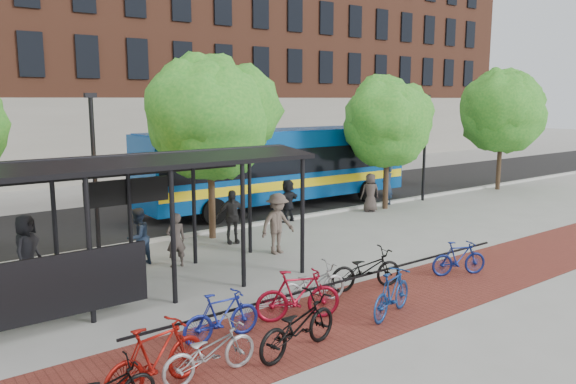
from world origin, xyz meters
TOP-DOWN VIEW (x-y plane):
  - ground at (0.00, 0.00)m, footprint 160.00×160.00m
  - asphalt_street at (0.00, 8.00)m, footprint 160.00×8.00m
  - curb at (0.00, 4.00)m, footprint 160.00×0.25m
  - brick_strip at (-2.00, -5.00)m, footprint 24.00×3.00m
  - bike_rack_rail at (-3.30, -4.10)m, footprint 12.00×0.05m
  - building_brick at (10.00, 26.00)m, footprint 55.00×14.00m
  - bus_shelter at (-8.13, -0.48)m, footprint 10.60×3.07m
  - tree_b at (-2.90, 3.35)m, footprint 5.15×4.20m
  - tree_c at (6.09, 3.35)m, footprint 4.66×3.80m
  - tree_d at (15.10, 3.35)m, footprint 5.39×4.40m
  - lamp_post_left at (-7.00, 3.60)m, footprint 0.35×0.20m
  - lamp_post_right at (9.00, 3.60)m, footprint 0.35×0.20m
  - bus at (2.40, 6.52)m, footprint 13.26×3.36m
  - bike_1 at (-9.14, -5.53)m, footprint 2.12×0.98m
  - bike_2 at (-8.18, -5.64)m, footprint 1.91×0.71m
  - bike_3 at (-7.21, -4.42)m, footprint 1.77×0.57m
  - bike_4 at (-6.31, -5.82)m, footprint 2.24×1.13m
  - bike_5 at (-5.28, -4.53)m, footprint 2.03×1.29m
  - bike_6 at (-4.38, -3.94)m, footprint 1.97×0.90m
  - bike_7 at (-3.43, -5.65)m, footprint 1.89×1.03m
  - bike_8 at (-2.55, -3.96)m, footprint 2.16×1.23m
  - bike_11 at (0.36, -4.74)m, footprint 1.70×1.11m
  - pedestrian_0 at (-9.52, 1.78)m, footprint 1.08×1.11m
  - pedestrian_1 at (-5.61, 0.88)m, footprint 0.64×0.47m
  - pedestrian_2 at (-6.48, 1.62)m, footprint 1.07×1.00m
  - pedestrian_3 at (-2.36, 0.22)m, footprint 1.30×0.78m
  - pedestrian_4 at (-2.83, 2.24)m, footprint 1.18×0.74m
  - pedestrian_5 at (0.79, 3.80)m, footprint 1.69×0.92m
  - pedestrian_6 at (4.95, 3.23)m, footprint 0.99×0.85m
  - pedestrian_7 at (6.66, 3.80)m, footprint 0.79×0.62m

SIDE VIEW (x-z plane):
  - ground at x=0.00m, z-range 0.00..0.00m
  - bike_rack_rail at x=-3.30m, z-range -0.47..0.47m
  - brick_strip at x=-2.00m, z-range 0.00..0.01m
  - asphalt_street at x=0.00m, z-range 0.00..0.01m
  - curb at x=0.00m, z-range 0.00..0.12m
  - bike_11 at x=0.36m, z-range 0.00..0.99m
  - bike_2 at x=-8.18m, z-range 0.00..1.00m
  - bike_6 at x=-4.38m, z-range 0.00..1.00m
  - bike_3 at x=-7.21m, z-range 0.00..1.05m
  - bike_8 at x=-2.55m, z-range 0.00..1.08m
  - bike_7 at x=-3.43m, z-range 0.00..1.09m
  - bike_4 at x=-6.31m, z-range 0.00..1.13m
  - bike_5 at x=-5.28m, z-range 0.00..1.18m
  - bike_1 at x=-9.14m, z-range 0.00..1.23m
  - pedestrian_1 at x=-5.61m, z-range 0.00..1.64m
  - pedestrian_6 at x=4.95m, z-range 0.00..1.71m
  - pedestrian_5 at x=0.79m, z-range 0.00..1.73m
  - pedestrian_2 at x=-6.48m, z-range 0.00..1.76m
  - pedestrian_4 at x=-2.83m, z-range 0.00..1.86m
  - pedestrian_7 at x=6.66m, z-range 0.00..1.91m
  - pedestrian_0 at x=-9.52m, z-range 0.00..1.93m
  - pedestrian_3 at x=-2.36m, z-range 0.00..1.97m
  - bus at x=2.40m, z-range 0.26..3.83m
  - lamp_post_left at x=-7.00m, z-range 0.18..5.31m
  - lamp_post_right at x=9.00m, z-range 0.18..5.31m
  - bus_shelter at x=-8.13m, z-range 1.20..4.80m
  - tree_c at x=6.09m, z-range 1.09..7.02m
  - tree_b at x=-2.90m, z-range 1.22..7.69m
  - tree_d at x=15.10m, z-range 1.19..7.74m
  - building_brick at x=10.00m, z-range 0.00..20.00m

